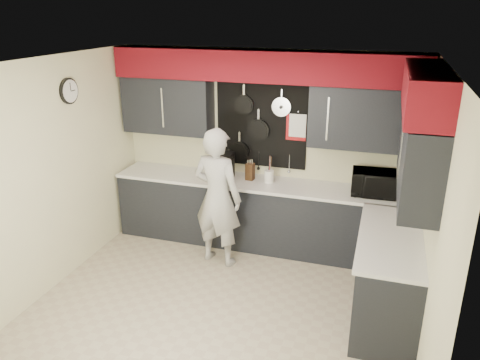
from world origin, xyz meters
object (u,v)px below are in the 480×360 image
(knife_block, at_px, (250,172))
(microwave, at_px, (374,183))
(coffee_maker, at_px, (226,165))
(person, at_px, (217,198))
(utensil_crock, at_px, (269,176))

(knife_block, bearing_deg, microwave, 4.90)
(coffee_maker, distance_m, person, 0.65)
(coffee_maker, bearing_deg, utensil_crock, -0.99)
(knife_block, relative_size, coffee_maker, 0.63)
(coffee_maker, bearing_deg, knife_block, 2.64)
(utensil_crock, distance_m, coffee_maker, 0.60)
(microwave, height_order, knife_block, microwave)
(knife_block, height_order, person, person)
(person, bearing_deg, utensil_crock, -117.18)
(knife_block, distance_m, utensil_crock, 0.27)
(microwave, bearing_deg, coffee_maker, 175.90)
(microwave, bearing_deg, utensil_crock, 174.74)
(microwave, height_order, coffee_maker, coffee_maker)
(utensil_crock, xyz_separation_m, coffee_maker, (-0.59, -0.02, 0.10))
(microwave, distance_m, utensil_crock, 1.33)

